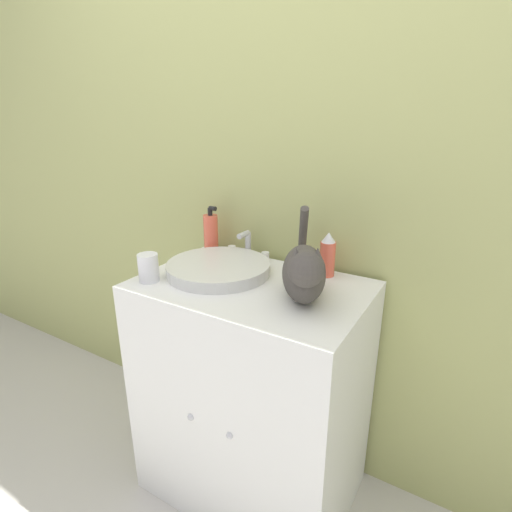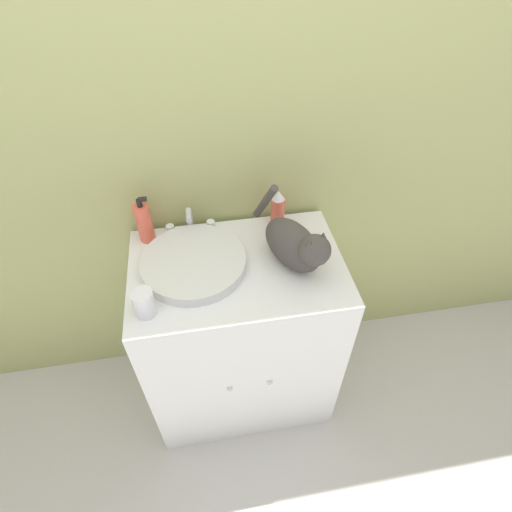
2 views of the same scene
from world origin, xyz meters
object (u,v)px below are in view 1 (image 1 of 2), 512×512
Objects in this scene: soap_bottle at (211,233)px; spray_bottle at (328,255)px; cat at (304,271)px; cup at (148,268)px.

spray_bottle is (0.51, 0.00, -0.01)m from soap_bottle.
cup is at bearing -102.21° from cat.
cat reaches higher than cup.
soap_bottle reaches higher than cup.
cat is 0.54m from cup.
soap_bottle is at bearing -179.65° from spray_bottle.
cat is 0.58m from soap_bottle.
soap_bottle is (-0.53, 0.23, -0.01)m from cat.
cat is 3.85× the size of cup.
soap_bottle is at bearing -139.94° from cat.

